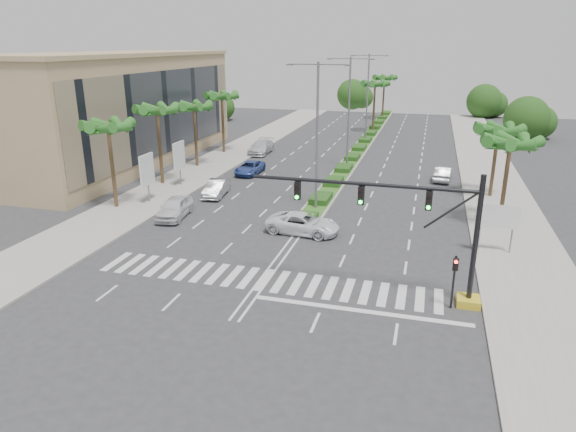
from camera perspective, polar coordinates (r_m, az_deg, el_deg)
name	(u,v)px	position (r m, az deg, el deg)	size (l,w,h in m)	color
ground	(264,280)	(30.74, -2.65, -7.10)	(160.00, 160.00, 0.00)	#333335
footpath_right	(500,203)	(48.56, 22.52, 1.34)	(6.00, 120.00, 0.15)	gray
footpath_left	(184,180)	(53.77, -11.50, 3.99)	(6.00, 120.00, 0.15)	gray
median	(364,143)	(73.01, 8.47, 8.00)	(2.20, 75.00, 0.20)	gray
median_grass	(364,142)	(72.99, 8.47, 8.09)	(1.80, 75.00, 0.04)	#355F20
building	(119,111)	(63.20, -18.32, 11.06)	(12.00, 36.00, 12.00)	tan
signal_gantry	(431,241)	(28.07, 15.56, -2.69)	(12.60, 1.20, 7.20)	gold
pedestrian_signal	(454,274)	(28.03, 18.01, -6.10)	(0.28, 0.36, 3.00)	black
direction_sign	(498,219)	(36.25, 22.26, -0.27)	(2.70, 0.11, 3.40)	slate
billboard_near	(147,170)	(45.97, -15.40, 4.93)	(0.18, 2.10, 4.35)	slate
billboard_far	(179,156)	(51.08, -12.01, 6.52)	(0.18, 2.10, 4.35)	slate
palm_left_near	(108,130)	(44.70, -19.35, 9.06)	(4.57, 4.68, 7.55)	brown
palm_left_mid	(157,113)	(51.35, -14.34, 11.08)	(4.57, 4.68, 7.95)	brown
palm_left_far	(194,109)	(58.46, -10.40, 11.63)	(4.57, 4.68, 7.35)	brown
palm_left_end	(222,98)	(65.67, -7.36, 12.86)	(4.57, 4.68, 7.75)	brown
palm_right_near	(510,146)	(41.29, 23.46, 7.17)	(4.57, 4.68, 7.05)	brown
palm_right_far	(498,132)	(49.17, 22.31, 8.59)	(4.57, 4.68, 6.75)	brown
palm_median_a	(375,86)	(81.97, 9.65, 14.08)	(4.57, 4.68, 8.05)	brown
palm_median_b	(384,79)	(96.86, 10.67, 14.69)	(4.57, 4.68, 8.05)	brown
streetlight_near	(317,129)	(41.72, 3.26, 9.61)	(5.10, 0.25, 12.00)	slate
streetlight_mid	(349,107)	(57.32, 6.79, 11.98)	(5.10, 0.25, 12.00)	slate
streetlight_far	(368,93)	(73.09, 8.83, 13.31)	(5.10, 0.25, 12.00)	slate
car_parked_a	(175,208)	(42.14, -12.49, 0.91)	(1.94, 4.83, 1.65)	silver
car_parked_b	(216,188)	(47.52, -7.95, 3.09)	(1.56, 4.47, 1.47)	#A5A4A9
car_parked_c	(250,168)	(55.32, -4.26, 5.36)	(2.23, 4.83, 1.34)	#304894
car_parked_d	(261,147)	(65.75, -3.01, 7.65)	(2.31, 5.69, 1.65)	silver
car_crossing	(303,223)	(37.75, 1.68, -0.84)	(2.49, 5.41, 1.50)	white
car_right	(443,173)	(54.82, 16.86, 4.55)	(1.57, 4.50, 1.48)	#A1A0A5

